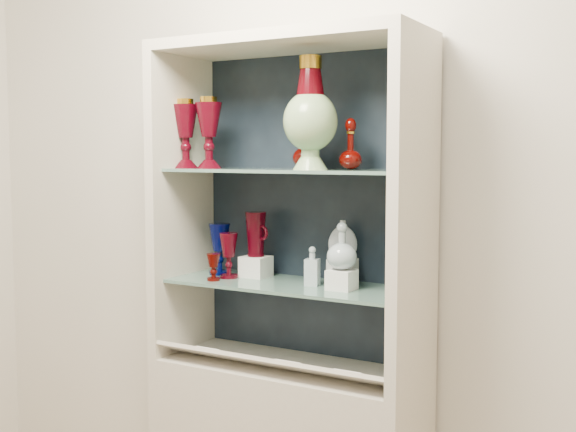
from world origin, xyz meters
The scene contains 29 objects.
wall_back centered at (0.00, 1.75, 1.40)m, with size 3.50×0.02×2.80m, color beige.
cabinet_back_panel centered at (0.00, 1.72, 1.32)m, with size 0.98×0.02×1.15m, color black.
cabinet_side_left centered at (-0.48, 1.53, 1.32)m, with size 0.04×0.40×1.15m, color beige.
cabinet_side_right centered at (0.48, 1.53, 1.32)m, with size 0.04×0.40×1.15m, color beige.
cabinet_top_cap centered at (0.00, 1.53, 1.92)m, with size 1.00×0.40×0.04m, color beige.
shelf_lower centered at (0.00, 1.55, 1.04)m, with size 0.92×0.34×0.01m, color slate.
shelf_upper centered at (0.00, 1.55, 1.46)m, with size 0.92×0.34×0.01m, color slate.
label_ledge centered at (0.00, 1.42, 0.78)m, with size 0.92×0.18×0.01m, color beige.
label_card_0 centered at (0.31, 1.42, 0.80)m, with size 0.10×0.07×0.00m, color white.
label_card_1 centered at (0.08, 1.42, 0.80)m, with size 0.10×0.07×0.00m, color white.
label_card_2 centered at (-0.26, 1.42, 0.80)m, with size 0.10×0.07×0.00m, color white.
pedestal_lamp_left centered at (-0.44, 1.50, 1.60)m, with size 0.10×0.10×0.27m, color #41040E, non-canonical shape.
pedestal_lamp_right centered at (-0.33, 1.51, 1.60)m, with size 0.10×0.10×0.27m, color #41040E, non-canonical shape.
enamel_urn centered at (0.11, 1.49, 1.66)m, with size 0.19×0.19×0.39m, color #094629, non-canonical shape.
ruby_decanter_a centered at (0.03, 1.61, 1.59)m, with size 0.09×0.09×0.24m, color #440300, non-canonical shape.
ruby_decanter_b centered at (0.23, 1.56, 1.56)m, with size 0.08×0.08×0.19m, color #440300, non-canonical shape.
lidded_bowl centered at (0.44, 1.54, 1.51)m, with size 0.07×0.07×0.08m, color #440300, non-canonical shape.
cobalt_goblet centered at (-0.34, 1.59, 1.15)m, with size 0.08×0.08×0.20m, color #01073D, non-canonical shape.
ruby_goblet_tall centered at (-0.26, 1.53, 1.14)m, with size 0.07×0.07×0.17m, color #41040E, non-canonical shape.
ruby_goblet_small centered at (-0.28, 1.45, 1.10)m, with size 0.05×0.05×0.10m, color #440300, non-canonical shape.
riser_ruby_pitcher centered at (-0.19, 1.60, 1.09)m, with size 0.10×0.10×0.08m, color silver.
ruby_pitcher centered at (-0.19, 1.60, 1.22)m, with size 0.13×0.08×0.17m, color #41040E, non-canonical shape.
clear_square_bottle centered at (0.09, 1.55, 1.12)m, with size 0.05×0.05×0.14m, color #99ACB4, non-canonical shape.
riser_flat_flask centered at (0.16, 1.65, 1.09)m, with size 0.09×0.09×0.09m, color silver.
flat_flask centered at (0.16, 1.65, 1.21)m, with size 0.11×0.04×0.15m, color silver, non-canonical shape.
riser_clear_round_decanter centered at (0.22, 1.53, 1.08)m, with size 0.09×0.09×0.07m, color silver.
clear_round_decanter centered at (0.22, 1.53, 1.20)m, with size 0.11×0.11×0.16m, color #99ACB4, non-canonical shape.
riser_cameo_medallion centered at (0.41, 1.60, 1.10)m, with size 0.08×0.08×0.10m, color silver.
cameo_medallion centered at (0.41, 1.60, 1.22)m, with size 0.12×0.04×0.14m, color black, non-canonical shape.
Camera 1 is at (1.29, -0.73, 1.53)m, focal length 45.00 mm.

